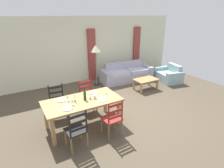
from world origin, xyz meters
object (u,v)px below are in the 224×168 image
Objects in this scene: coffee_table at (146,81)px; wine_glass_near_left at (72,101)px; wine_glass_far_left at (68,97)px; dining_chair_far_right at (87,96)px; dining_chair_far_left at (58,102)px; dining_table at (82,103)px; dining_chair_near_right at (113,118)px; armchair_upholstered at (169,75)px; wine_glass_near_right at (106,93)px; couch at (126,74)px; standing_lamp at (96,51)px; dining_chair_near_left at (77,130)px; coffee_cup_primary at (95,97)px; wine_bottle at (85,96)px.

wine_glass_near_left is at bearing -159.28° from coffee_table.
dining_chair_far_right is at bearing 37.79° from wine_glass_far_left.
dining_chair_far_left is 0.87m from dining_chair_far_right.
wine_glass_far_left is (-0.32, 0.13, 0.20)m from dining_table.
dining_chair_near_right is 4.64m from armchair_upholstered.
dining_chair_far_right is at bearing 101.08° from wine_glass_near_right.
dining_chair_near_right is 0.41× the size of couch.
wine_glass_near_right is 0.10× the size of standing_lamp.
dining_chair_far_right is 4.20m from armchair_upholstered.
armchair_upholstered is (3.97, 1.52, -0.61)m from wine_glass_near_right.
standing_lamp reaches higher than wine_glass_near_left.
dining_chair_far_right is at bearing -171.01° from armchair_upholstered.
dining_chair_near_left is 3.96m from coffee_table.
armchair_upholstered is at bearing 16.68° from dining_table.
couch is at bearing 42.55° from coffee_cup_primary.
couch is at bearing 25.00° from dining_chair_far_left.
dining_chair_far_left and dining_chair_far_right have the same top height.
coffee_table is at bearing 20.72° from wine_glass_near_left.
coffee_cup_primary is 0.07× the size of armchair_upholstered.
dining_chair_near_right is 3.59m from standing_lamp.
wine_bottle is 1.96× the size of wine_glass_near_right.
dining_chair_near_left is at bearing -97.74° from wine_glass_far_left.
dining_chair_near_right reaches higher than wine_glass_near_left.
dining_chair_near_right reaches higher than wine_glass_far_left.
wine_bottle is at bearing 17.25° from wine_glass_near_left.
standing_lamp is (1.01, 2.68, 0.55)m from wine_glass_near_right.
wine_bottle is at bearing -20.74° from wine_glass_far_left.
wine_glass_near_left is at bearing -130.69° from dining_chair_far_right.
dining_chair_near_left is at bearing -157.11° from armchair_upholstered.
standing_lamp is at bearing 51.26° from wine_glass_far_left.
dining_chair_far_right is at bearing -147.15° from couch.
dining_chair_far_right is (-0.02, 1.45, 0.00)m from dining_chair_near_right.
wine_glass_far_left is at bearing -79.26° from dining_chair_far_left.
dining_chair_near_right is at bearing -59.34° from dining_chair_far_left.
dining_chair_far_left is 2.86m from standing_lamp.
dining_table is 3.09m from standing_lamp.
armchair_upholstered is at bearing 17.10° from wine_bottle.
coffee_table is at bearing 20.45° from dining_table.
wine_glass_near_right is (1.04, -0.91, 0.38)m from dining_chair_far_left.
dining_chair_near_right is 3.98m from couch.
wine_glass_near_right is at bearing -152.33° from coffee_table.
wine_glass_far_left is at bearing -163.41° from coffee_table.
dining_chair_near_left reaches higher than wine_glass_near_left.
dining_chair_far_left is 3.04× the size of wine_bottle.
dining_chair_near_left is 1.00× the size of dining_chair_near_right.
dining_chair_far_left is 1.01m from wine_bottle.
wine_glass_far_left is 5.08m from armchair_upholstered.
wine_glass_near_right is at bearing -41.20° from dining_chair_far_left.
standing_lamp reaches higher than dining_table.
wine_glass_near_left and wine_glass_near_right have the same top height.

